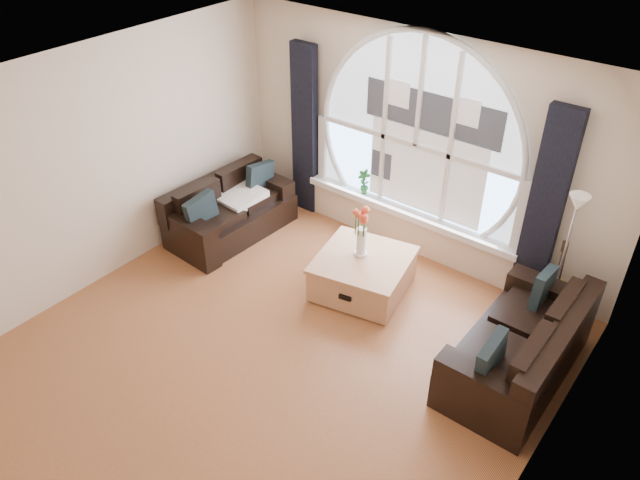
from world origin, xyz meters
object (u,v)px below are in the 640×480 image
Objects in this scene: vase_flowers at (362,225)px; guitar at (558,278)px; sofa_left at (230,207)px; potted_plant at (364,182)px; floor_lamp at (561,264)px; sofa_right at (519,342)px; coffee_chest at (363,273)px.

vase_flowers is 2.14m from guitar.
guitar is (3.89, 0.95, 0.13)m from sofa_left.
vase_flowers is at bearing -56.73° from potted_plant.
floor_lamp is at bearing -6.56° from potted_plant.
guitar is at bearing 16.57° from sofa_left.
vase_flowers is 2.08m from floor_lamp.
sofa_right is 1.78× the size of coffee_chest.
sofa_left is 1.74m from potted_plant.
floor_lamp reaches higher than coffee_chest.
sofa_right is 2.90m from potted_plant.
guitar is 2.61m from potted_plant.
coffee_chest is 2.09m from guitar.
sofa_right reaches higher than coffee_chest.
guitar is at bearing 97.52° from floor_lamp.
floor_lamp is (1.89, 0.75, 0.56)m from coffee_chest.
sofa_left is at bearing 171.46° from guitar.
guitar is (-0.02, 0.13, -0.27)m from floor_lamp.
sofa_left is 2.34× the size of vase_flowers.
sofa_right is at bearing -89.62° from floor_lamp.
sofa_left is at bearing -138.94° from potted_plant.
sofa_left is 2.02m from coffee_chest.
sofa_left is at bearing -176.60° from vase_flowers.
vase_flowers is at bearing -179.01° from guitar.
guitar reaches higher than potted_plant.
coffee_chest is at bearing 4.94° from sofa_left.
sofa_right is 1.68× the size of guitar.
sofa_right is at bearing -5.50° from vase_flowers.
floor_lamp is at bearing -104.76° from guitar.
floor_lamp is at bearing 19.80° from vase_flowers.
coffee_chest is at bearing 175.78° from sofa_right.
sofa_left is 4.00m from guitar.
sofa_left is 1.02× the size of floor_lamp.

